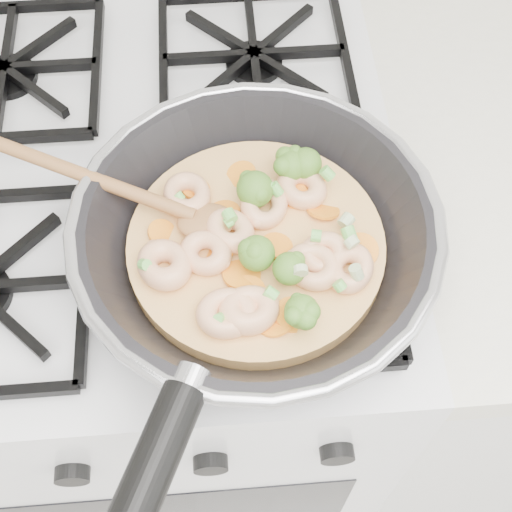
{
  "coord_description": "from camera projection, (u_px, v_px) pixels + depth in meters",
  "views": [
    {
      "loc": [
        0.1,
        1.2,
        1.52
      ],
      "look_at": [
        0.13,
        1.56,
        0.93
      ],
      "focal_mm": 49.03,
      "sensor_mm": 36.0,
      "label": 1
    }
  ],
  "objects": [
    {
      "name": "stove",
      "position": [
        172.0,
        334.0,
        1.16
      ],
      "size": [
        0.6,
        0.6,
        0.92
      ],
      "color": "white",
      "rests_on": "ground"
    },
    {
      "name": "skillet",
      "position": [
        254.0,
        242.0,
        0.66
      ],
      "size": [
        0.48,
        0.5,
        0.1
      ],
      "rotation": [
        0.0,
        0.0,
        -0.31
      ],
      "color": "black",
      "rests_on": "stove"
    }
  ]
}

